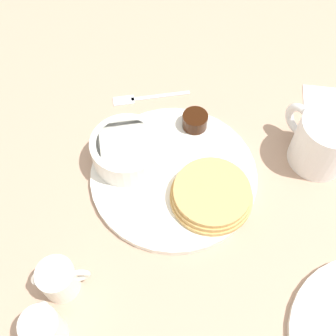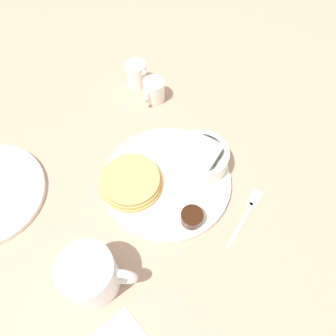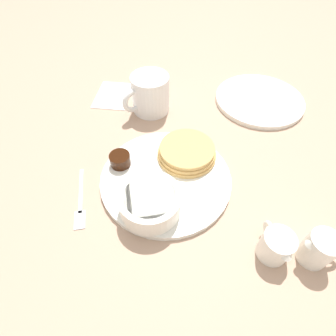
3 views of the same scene
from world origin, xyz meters
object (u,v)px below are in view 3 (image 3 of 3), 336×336
bowl (150,202)px  fork (80,204)px  coffee_mug (150,94)px  plate (166,179)px  creamer_pitcher_far (319,249)px  creamer_pitcher_near (275,245)px

bowl → fork: bearing=95.7°
coffee_mug → fork: bearing=169.6°
plate → creamer_pitcher_far: 0.29m
creamer_pitcher_far → fork: 0.42m
bowl → creamer_pitcher_far: bearing=-95.1°
creamer_pitcher_far → creamer_pitcher_near: bearing=95.7°
coffee_mug → creamer_pitcher_near: 0.45m
bowl → coffee_mug: coffee_mug is taller
creamer_pitcher_near → fork: creamer_pitcher_near is taller
creamer_pitcher_near → creamer_pitcher_far: creamer_pitcher_far is taller
coffee_mug → fork: (-0.31, 0.06, -0.05)m
plate → bowl: bowl is taller
coffee_mug → plate: bearing=-157.5°
bowl → creamer_pitcher_far: creamer_pitcher_far is taller
bowl → creamer_pitcher_near: size_ratio=1.57×
fork → creamer_pitcher_far: bearing=-91.6°
creamer_pitcher_far → bowl: bearing=84.9°
coffee_mug → creamer_pitcher_near: bearing=-137.9°
plate → bowl: bearing=172.3°
plate → bowl: 0.09m
bowl → creamer_pitcher_far: size_ratio=1.55×
creamer_pitcher_near → plate: bearing=61.9°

